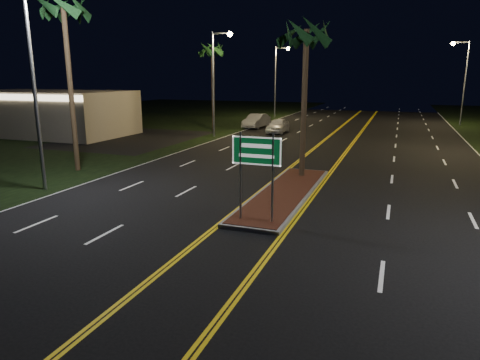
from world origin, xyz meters
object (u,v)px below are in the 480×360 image
at_px(streetlight_left_near, 39,67).
at_px(palm_left_near, 63,10).
at_px(streetlight_left_far, 278,74).
at_px(streetlight_right_far, 462,73).
at_px(palm_left_far, 212,50).
at_px(median_island, 285,193).
at_px(streetlight_left_mid, 217,72).
at_px(car_far, 256,120).
at_px(palm_median, 306,34).
at_px(commercial_building, 48,113).
at_px(highway_sign, 256,159).
at_px(car_near, 278,124).

xyz_separation_m(streetlight_left_near, palm_left_near, (-1.89, 4.00, 3.02)).
bearing_deg(streetlight_left_near, streetlight_left_far, 90.00).
distance_m(streetlight_left_far, streetlight_right_far, 21.32).
bearing_deg(streetlight_left_far, palm_left_far, -97.78).
height_order(median_island, streetlight_left_mid, streetlight_left_mid).
relative_size(streetlight_left_near, palm_left_far, 1.02).
relative_size(palm_left_near, car_far, 1.92).
bearing_deg(streetlight_right_far, car_far, -152.91).
distance_m(palm_median, palm_left_far, 21.69).
height_order(commercial_building, car_far, commercial_building).
height_order(streetlight_right_far, palm_left_near, palm_left_near).
bearing_deg(streetlight_left_far, streetlight_right_far, -5.38).
xyz_separation_m(highway_sign, streetlight_left_mid, (-10.61, 21.20, 3.25)).
relative_size(palm_left_near, palm_left_far, 1.11).
relative_size(streetlight_left_mid, palm_median, 1.08).
xyz_separation_m(streetlight_left_near, palm_median, (10.61, 6.50, 1.62)).
distance_m(streetlight_left_far, palm_left_far, 16.28).
height_order(streetlight_left_mid, palm_left_far, streetlight_left_mid).
bearing_deg(median_island, palm_median, 90.00).
bearing_deg(streetlight_left_near, palm_median, 31.49).
bearing_deg(palm_left_far, median_island, -58.64).
height_order(palm_left_far, car_far, palm_left_far).
relative_size(commercial_building, streetlight_left_mid, 1.67).
bearing_deg(palm_left_far, commercial_building, -148.75).
bearing_deg(palm_left_near, streetlight_left_mid, 83.27).
distance_m(streetlight_left_near, streetlight_left_mid, 20.00).
bearing_deg(streetlight_left_mid, car_near, 46.22).
bearing_deg(commercial_building, car_far, 35.39).
xyz_separation_m(commercial_building, car_near, (19.72, 8.53, -1.21)).
distance_m(palm_left_far, car_near, 9.54).
bearing_deg(palm_left_far, palm_median, -53.82).
bearing_deg(palm_left_far, car_far, 48.36).
height_order(commercial_building, streetlight_left_near, streetlight_left_near).
relative_size(median_island, palm_left_near, 1.05).
relative_size(streetlight_right_far, car_near, 1.88).
relative_size(streetlight_left_near, streetlight_left_far, 1.00).
xyz_separation_m(streetlight_left_far, palm_left_far, (-2.19, -16.00, 2.09)).
bearing_deg(palm_median, median_island, -90.00).
distance_m(streetlight_left_near, car_far, 28.15).
bearing_deg(median_island, streetlight_left_mid, 121.98).
distance_m(streetlight_left_near, streetlight_right_far, 43.53).
bearing_deg(car_far, streetlight_left_far, 100.09).
xyz_separation_m(highway_sign, streetlight_right_far, (10.61, 39.20, 3.25)).
relative_size(highway_sign, car_far, 0.63).
height_order(highway_sign, car_far, highway_sign).
bearing_deg(highway_sign, commercial_building, 146.52).
relative_size(palm_left_far, car_near, 1.84).
distance_m(highway_sign, palm_left_near, 14.92).
bearing_deg(palm_median, streetlight_right_far, 71.38).
bearing_deg(palm_left_near, car_near, 73.14).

